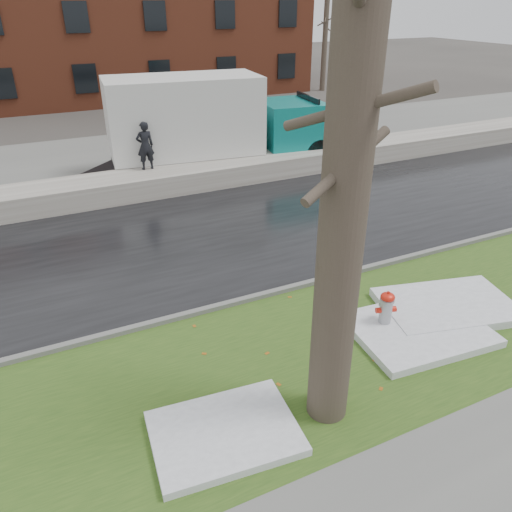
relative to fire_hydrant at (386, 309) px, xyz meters
name	(u,v)px	position (x,y,z in m)	size (l,w,h in m)	color
ground	(291,320)	(-1.52, 1.13, -0.50)	(120.00, 120.00, 0.00)	#47423D
verge	(323,353)	(-1.52, -0.12, -0.48)	(60.00, 4.50, 0.04)	#284617
road	(213,236)	(-1.52, 5.63, -0.49)	(60.00, 7.00, 0.03)	black
parking_lot	(139,158)	(-1.52, 14.13, -0.49)	(60.00, 9.00, 0.03)	slate
curb	(269,294)	(-1.52, 2.13, -0.43)	(60.00, 0.15, 0.14)	slate
snowbank	(168,180)	(-1.52, 9.83, -0.13)	(60.00, 1.60, 0.75)	#B1ACA1
brick_building	(97,13)	(0.48, 31.13, 4.50)	(26.00, 12.00, 10.00)	brown
bg_tree_right	(325,40)	(14.48, 25.13, 2.83)	(1.40, 1.62, 6.50)	brown
fire_hydrant	(386,309)	(0.00, 0.00, 0.00)	(0.43, 0.40, 0.87)	#989A9F
tree	(347,171)	(-2.28, -1.40, 3.58)	(1.62, 1.87, 8.03)	brown
box_truck	(214,121)	(0.85, 11.38, 1.36)	(10.70, 3.43, 3.53)	black
worker	(145,146)	(-2.12, 10.20, 1.06)	(0.59, 0.39, 1.62)	black
snow_patch_near	(418,330)	(0.52, -0.43, -0.38)	(2.60, 2.00, 0.16)	silver
snow_patch_far	(225,433)	(-3.99, -1.20, -0.39)	(2.20, 1.60, 0.14)	silver
snow_patch_side	(447,306)	(1.67, -0.05, -0.37)	(2.80, 1.80, 0.18)	silver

